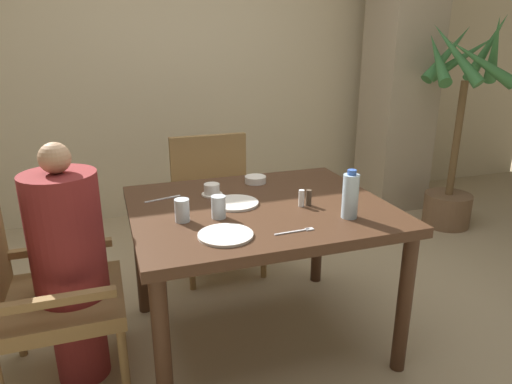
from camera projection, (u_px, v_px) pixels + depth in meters
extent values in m
plane|color=tan|center=(259.00, 336.00, 2.51)|extent=(16.00, 16.00, 0.00)
cube|color=beige|center=(180.00, 58.00, 3.97)|extent=(8.00, 0.06, 2.80)
cube|color=tan|center=(401.00, 63.00, 4.13)|extent=(0.52, 0.52, 2.70)
cube|color=#422819|center=(259.00, 209.00, 2.28)|extent=(1.25, 1.04, 0.05)
cylinder|color=#422819|center=(163.00, 355.00, 1.81)|extent=(0.07, 0.07, 0.72)
cylinder|color=#422819|center=(404.00, 305.00, 2.16)|extent=(0.07, 0.07, 0.72)
cylinder|color=#422819|center=(141.00, 256.00, 2.64)|extent=(0.07, 0.07, 0.72)
cylinder|color=#422819|center=(318.00, 231.00, 2.99)|extent=(0.07, 0.07, 0.72)
cube|color=olive|center=(61.00, 302.00, 2.09)|extent=(0.55, 0.55, 0.07)
cube|color=olive|center=(60.00, 248.00, 2.27)|extent=(0.50, 0.04, 0.04)
cube|color=olive|center=(52.00, 301.00, 1.81)|extent=(0.50, 0.04, 0.04)
cylinder|color=olive|center=(119.00, 306.00, 2.45)|extent=(0.04, 0.04, 0.37)
cylinder|color=olive|center=(124.00, 365.00, 2.01)|extent=(0.04, 0.04, 0.37)
cylinder|color=olive|center=(18.00, 324.00, 2.30)|extent=(0.04, 0.04, 0.37)
cylinder|color=maroon|center=(80.00, 334.00, 2.17)|extent=(0.24, 0.24, 0.44)
cylinder|color=maroon|center=(66.00, 236.00, 2.00)|extent=(0.32, 0.32, 0.57)
sphere|color=tan|center=(55.00, 158.00, 1.89)|extent=(0.13, 0.13, 0.13)
cube|color=olive|center=(219.00, 213.00, 3.15)|extent=(0.55, 0.55, 0.07)
cube|color=olive|center=(209.00, 167.00, 3.30)|extent=(0.55, 0.05, 0.46)
cube|color=olive|center=(253.00, 188.00, 3.18)|extent=(0.04, 0.50, 0.04)
cube|color=olive|center=(181.00, 196.00, 3.02)|extent=(0.04, 0.50, 0.04)
cylinder|color=olive|center=(264.00, 252.00, 3.08)|extent=(0.04, 0.04, 0.37)
cylinder|color=olive|center=(192.00, 263.00, 2.93)|extent=(0.04, 0.04, 0.37)
cylinder|color=olive|center=(242.00, 225.00, 3.52)|extent=(0.04, 0.04, 0.37)
cylinder|color=olive|center=(179.00, 234.00, 3.37)|extent=(0.04, 0.04, 0.37)
cylinder|color=brown|center=(447.00, 209.00, 3.98)|extent=(0.39, 0.39, 0.28)
cylinder|color=brown|center=(457.00, 140.00, 3.78)|extent=(0.06, 0.06, 0.96)
cone|color=#38753D|center=(487.00, 48.00, 3.59)|extent=(0.13, 0.41, 0.55)
cone|color=#38753D|center=(463.00, 57.00, 3.79)|extent=(0.50, 0.38, 0.43)
cone|color=#38753D|center=(448.00, 53.00, 3.74)|extent=(0.49, 0.15, 0.49)
cone|color=#38753D|center=(438.00, 58.00, 3.58)|extent=(0.28, 0.53, 0.43)
cone|color=#38753D|center=(456.00, 54.00, 3.44)|extent=(0.27, 0.48, 0.49)
cone|color=#38753D|center=(482.00, 62.00, 3.34)|extent=(0.55, 0.29, 0.39)
cone|color=#38753D|center=(494.00, 50.00, 3.48)|extent=(0.37, 0.37, 0.53)
cylinder|color=white|center=(235.00, 203.00, 2.27)|extent=(0.23, 0.23, 0.01)
cylinder|color=white|center=(226.00, 235.00, 1.90)|extent=(0.23, 0.23, 0.01)
cylinder|color=white|center=(212.00, 194.00, 2.41)|extent=(0.11, 0.11, 0.01)
cylinder|color=white|center=(212.00, 189.00, 2.40)|extent=(0.08, 0.08, 0.05)
cylinder|color=white|center=(255.00, 180.00, 2.61)|extent=(0.12, 0.12, 0.04)
cylinder|color=silver|center=(350.00, 196.00, 2.07)|extent=(0.07, 0.07, 0.21)
cylinder|color=#3359B2|center=(352.00, 172.00, 2.04)|extent=(0.04, 0.04, 0.02)
cylinder|color=silver|center=(182.00, 210.00, 2.05)|extent=(0.07, 0.07, 0.10)
cylinder|color=silver|center=(219.00, 207.00, 2.09)|extent=(0.07, 0.07, 0.10)
cylinder|color=white|center=(301.00, 198.00, 2.23)|extent=(0.03, 0.03, 0.08)
cylinder|color=#4C3D2D|center=(309.00, 198.00, 2.25)|extent=(0.03, 0.03, 0.08)
cube|color=silver|center=(292.00, 232.00, 1.94)|extent=(0.16, 0.02, 0.00)
cube|color=silver|center=(309.00, 229.00, 1.97)|extent=(0.04, 0.02, 0.00)
cube|color=silver|center=(160.00, 199.00, 2.33)|extent=(0.16, 0.05, 0.00)
cube|color=silver|center=(175.00, 196.00, 2.38)|extent=(0.06, 0.03, 0.00)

